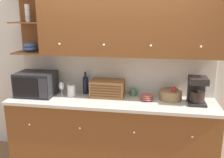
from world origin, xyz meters
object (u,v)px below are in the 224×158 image
wine_bottle (86,84)px  storage_canister (71,90)px  bowl_stack_on_counter (147,97)px  fruit_basket (171,95)px  mug (133,92)px  coffee_maker (197,90)px  wine_glass (61,86)px  bread_box (108,88)px  microwave (36,84)px

wine_bottle → storage_canister: bearing=-138.9°
bowl_stack_on_counter → fruit_basket: size_ratio=0.58×
mug → coffee_maker: bearing=-12.7°
wine_glass → bowl_stack_on_counter: 1.19m
bread_box → fruit_basket: bread_box is taller
fruit_basket → coffee_maker: size_ratio=0.84×
bread_box → bowl_stack_on_counter: bearing=-9.4°
wine_bottle → coffee_maker: coffee_maker is taller
bowl_stack_on_counter → wine_bottle: bearing=170.1°
mug → wine_glass: bearing=-171.1°
wine_glass → bowl_stack_on_counter: (1.19, -0.02, -0.08)m
mug → coffee_maker: size_ratio=0.30×
wine_glass → bread_box: size_ratio=0.42×
microwave → wine_glass: microwave is taller
bread_box → mug: (0.35, 0.09, -0.07)m
microwave → bowl_stack_on_counter: 1.54m
wine_glass → fruit_basket: 1.51m
wine_glass → mug: bearing=8.9°
storage_canister → coffee_maker: coffee_maker is taller
storage_canister → mug: 0.87m
bowl_stack_on_counter → fruit_basket: (0.31, 0.08, 0.02)m
bowl_stack_on_counter → coffee_maker: size_ratio=0.48×
mug → coffee_maker: (0.82, -0.18, 0.13)m
wine_bottle → fruit_basket: 1.19m
microwave → bowl_stack_on_counter: (1.54, 0.03, -0.12)m
microwave → fruit_basket: bearing=3.5°
wine_glass → coffee_maker: bearing=-0.9°
wine_bottle → mug: 0.69m
wine_bottle → coffee_maker: 1.51m
microwave → wine_glass: 0.35m
microwave → bread_box: bearing=6.9°
wine_glass → bowl_stack_on_counter: wine_glass is taller
coffee_maker → bowl_stack_on_counter: bearing=179.7°
microwave → bread_box: 1.00m
bowl_stack_on_counter → bread_box: bearing=170.6°
bread_box → mug: bearing=14.5°
wine_bottle → mug: bearing=2.3°
bread_box → storage_canister: bearing=-170.8°
wine_glass → bowl_stack_on_counter: bearing=-1.2°
mug → bowl_stack_on_counter: bowl_stack_on_counter is taller
bowl_stack_on_counter → fruit_basket: bearing=14.8°
bowl_stack_on_counter → coffee_maker: 0.64m
microwave → wine_glass: bearing=9.1°
mug → storage_canister: bearing=-168.5°
microwave → storage_canister: microwave is taller
storage_canister → wine_bottle: 0.23m
wine_bottle → bowl_stack_on_counter: (0.88, -0.15, -0.10)m
bread_box → coffee_maker: bearing=-4.5°
microwave → coffee_maker: (2.17, 0.03, 0.01)m
bread_box → microwave: bearing=-173.1°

